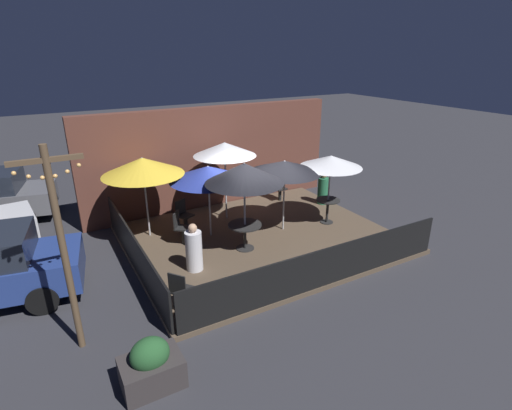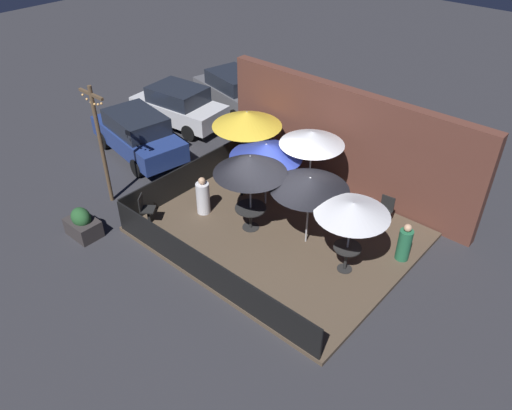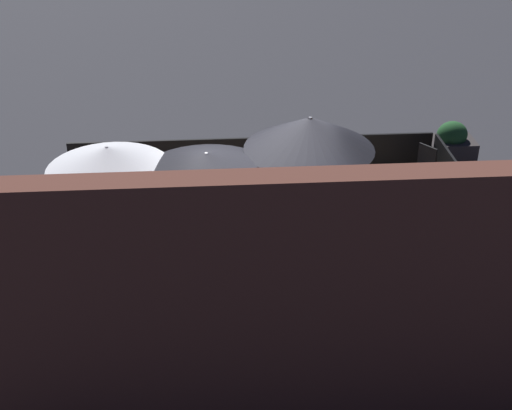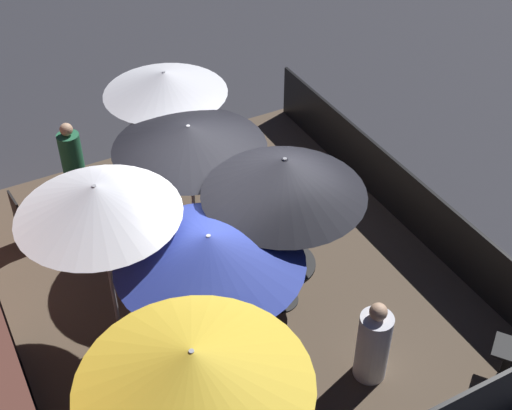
# 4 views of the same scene
# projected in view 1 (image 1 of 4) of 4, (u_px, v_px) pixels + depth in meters

# --- Properties ---
(ground_plane) EXTENTS (60.00, 60.00, 0.00)m
(ground_plane) POSITION_uv_depth(u_px,v_px,m) (260.00, 240.00, 11.61)
(ground_plane) COLOR #2D2D33
(patio_deck) EXTENTS (7.23, 5.97, 0.12)m
(patio_deck) POSITION_uv_depth(u_px,v_px,m) (260.00, 238.00, 11.59)
(patio_deck) COLOR brown
(patio_deck) RESTS_ON ground_plane
(building_wall) EXTENTS (8.83, 0.36, 3.45)m
(building_wall) POSITION_uv_depth(u_px,v_px,m) (213.00, 158.00, 13.58)
(building_wall) COLOR brown
(building_wall) RESTS_ON ground_plane
(fence_front) EXTENTS (7.03, 0.05, 0.95)m
(fence_front) POSITION_uv_depth(u_px,v_px,m) (325.00, 267.00, 9.01)
(fence_front) COLOR black
(fence_front) RESTS_ON patio_deck
(fence_side_left) EXTENTS (0.05, 5.77, 0.95)m
(fence_side_left) POSITION_uv_depth(u_px,v_px,m) (134.00, 251.00, 9.75)
(fence_side_left) COLOR black
(fence_side_left) RESTS_ON patio_deck
(patio_umbrella_0) EXTENTS (2.04, 2.04, 2.40)m
(patio_umbrella_0) POSITION_uv_depth(u_px,v_px,m) (244.00, 173.00, 10.10)
(patio_umbrella_0) COLOR #B2B2B7
(patio_umbrella_0) RESTS_ON patio_deck
(patio_umbrella_1) EXTENTS (1.88, 1.88, 2.14)m
(patio_umbrella_1) POSITION_uv_depth(u_px,v_px,m) (331.00, 161.00, 11.79)
(patio_umbrella_1) COLOR #B2B2B7
(patio_umbrella_1) RESTS_ON patio_deck
(patio_umbrella_2) EXTENTS (2.18, 2.18, 2.09)m
(patio_umbrella_2) POSITION_uv_depth(u_px,v_px,m) (208.00, 173.00, 10.97)
(patio_umbrella_2) COLOR #B2B2B7
(patio_umbrella_2) RESTS_ON patio_deck
(patio_umbrella_3) EXTENTS (1.91, 1.91, 2.46)m
(patio_umbrella_3) POSITION_uv_depth(u_px,v_px,m) (225.00, 149.00, 12.02)
(patio_umbrella_3) COLOR #B2B2B7
(patio_umbrella_3) RESTS_ON patio_deck
(patio_umbrella_4) EXTENTS (2.11, 2.11, 2.12)m
(patio_umbrella_4) POSITION_uv_depth(u_px,v_px,m) (285.00, 167.00, 11.34)
(patio_umbrella_4) COLOR #B2B2B7
(patio_umbrella_4) RESTS_ON patio_deck
(patio_umbrella_5) EXTENTS (2.25, 2.25, 2.32)m
(patio_umbrella_5) POSITION_uv_depth(u_px,v_px,m) (143.00, 166.00, 10.90)
(patio_umbrella_5) COLOR #B2B2B7
(patio_umbrella_5) RESTS_ON patio_deck
(dining_table_0) EXTENTS (0.90, 0.90, 0.72)m
(dining_table_0) POSITION_uv_depth(u_px,v_px,m) (245.00, 229.00, 10.67)
(dining_table_0) COLOR black
(dining_table_0) RESTS_ON patio_deck
(dining_table_1) EXTENTS (0.73, 0.73, 0.76)m
(dining_table_1) POSITION_uv_depth(u_px,v_px,m) (328.00, 205.00, 12.30)
(dining_table_1) COLOR black
(dining_table_1) RESTS_ON patio_deck
(patio_chair_0) EXTENTS (0.44, 0.44, 0.91)m
(patio_chair_0) POSITION_uv_depth(u_px,v_px,m) (279.00, 187.00, 14.19)
(patio_chair_0) COLOR black
(patio_chair_0) RESTS_ON patio_deck
(patio_chair_1) EXTENTS (0.54, 0.54, 0.91)m
(patio_chair_1) POSITION_uv_depth(u_px,v_px,m) (184.00, 214.00, 11.88)
(patio_chair_1) COLOR black
(patio_chair_1) RESTS_ON patio_deck
(patio_chair_2) EXTENTS (0.56, 0.56, 0.95)m
(patio_chair_2) POSITION_uv_depth(u_px,v_px,m) (181.00, 227.00, 10.95)
(patio_chair_2) COLOR black
(patio_chair_2) RESTS_ON patio_deck
(patio_chair_3) EXTENTS (0.56, 0.56, 0.95)m
(patio_chair_3) POSITION_uv_depth(u_px,v_px,m) (181.00, 290.00, 8.07)
(patio_chair_3) COLOR black
(patio_chair_3) RESTS_ON patio_deck
(patron_0) EXTENTS (0.50, 0.50, 1.22)m
(patron_0) POSITION_uv_depth(u_px,v_px,m) (194.00, 250.00, 9.66)
(patron_0) COLOR silver
(patron_0) RESTS_ON patio_deck
(patron_1) EXTENTS (0.46, 0.46, 1.14)m
(patron_1) POSITION_uv_depth(u_px,v_px,m) (323.00, 190.00, 13.87)
(patron_1) COLOR #236642
(patron_1) RESTS_ON patio_deck
(planter_box) EXTENTS (0.98, 0.69, 0.92)m
(planter_box) POSITION_uv_depth(u_px,v_px,m) (151.00, 366.00, 6.48)
(planter_box) COLOR #332D2D
(planter_box) RESTS_ON ground_plane
(light_post) EXTENTS (1.10, 0.12, 3.84)m
(light_post) POSITION_uv_depth(u_px,v_px,m) (62.00, 243.00, 6.71)
(light_post) COLOR brown
(light_post) RESTS_ON ground_plane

